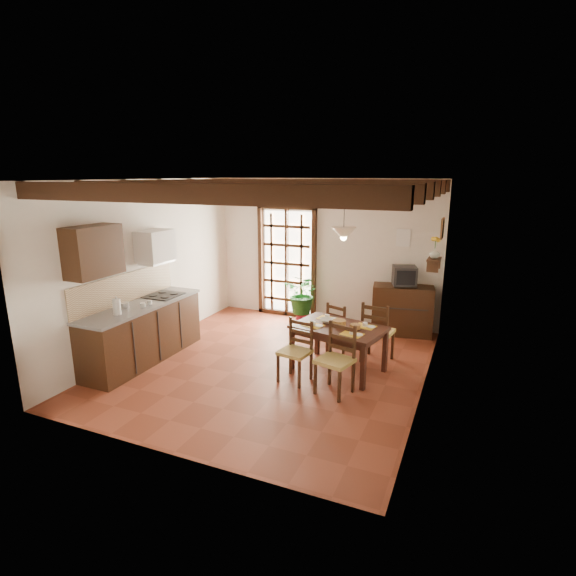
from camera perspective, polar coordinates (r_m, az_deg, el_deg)
The scene contains 25 objects.
ground_plane at distance 7.07m, azimuth -2.05°, elevation -9.73°, with size 5.00×5.00×0.00m, color brown.
room_shell at distance 6.55m, azimuth -2.19°, elevation 4.95°, with size 4.52×5.02×2.81m.
ceiling_beams at distance 6.46m, azimuth -2.26°, elevation 12.61°, with size 4.50×4.34×0.20m.
french_door at distance 9.18m, azimuth -0.15°, elevation 3.60°, with size 1.26×0.11×2.32m.
kitchen_counter at distance 7.45m, azimuth -17.92°, elevation -5.26°, with size 0.64×2.25×1.38m.
upper_cabinet at distance 6.71m, azimuth -23.48°, elevation 4.30°, with size 0.35×0.80×0.70m, color #311C0F.
range_hood at distance 7.62m, azimuth -16.49°, elevation 5.06°, with size 0.38×0.60×0.54m.
counter_items at distance 7.37m, azimuth -17.75°, elevation -1.49°, with size 0.50×1.43×0.25m.
dining_table at distance 6.71m, azimuth 6.46°, elevation -5.55°, with size 1.44×1.09×0.70m.
chair_near_left at distance 6.47m, azimuth 0.93°, elevation -9.42°, with size 0.47×0.45×0.88m.
chair_near_right at distance 6.15m, azimuth 5.99°, elevation -10.61°, with size 0.53×0.51×0.95m.
chair_far_left at distance 7.52m, azimuth 6.70°, elevation -6.14°, with size 0.50×0.49×0.85m.
chair_far_right at distance 7.23m, azimuth 11.23°, elevation -6.82°, with size 0.50×0.48×0.98m.
table_setting at distance 6.68m, azimuth 6.48°, elevation -4.98°, with size 0.94×0.63×0.09m.
table_bowl at distance 6.82m, azimuth 4.98°, elevation -4.15°, with size 0.22×0.22×0.05m, color white.
sideboard at distance 8.50m, azimuth 14.29°, elevation -2.72°, with size 1.07×0.48×0.91m, color #311C0F.
crt_tv at distance 8.33m, azimuth 14.56°, elevation 1.52°, with size 0.49×0.48×0.35m.
fuse_box at distance 8.49m, azimuth 14.44°, elevation 6.20°, with size 0.25×0.03×0.32m, color white.
plant_pot at distance 8.97m, azimuth 1.94°, elevation -3.69°, with size 0.33×0.33×0.20m, color maroon.
potted_plant at distance 8.84m, azimuth 1.97°, elevation -0.85°, with size 1.88×1.61×2.10m, color #144C19.
wall_shelf at distance 7.59m, azimuth 18.04°, elevation 3.20°, with size 0.20×0.42×0.20m.
shelf_vase at distance 7.57m, azimuth 18.12°, elevation 4.24°, with size 0.15×0.15×0.15m, color #B2BFB2.
shelf_flowers at distance 7.54m, azimuth 18.25°, elevation 5.79°, with size 0.14×0.14×0.36m.
framed_picture at distance 7.51m, azimuth 19.00°, elevation 7.19°, with size 0.03×0.32×0.32m.
pendant_lamp at distance 6.46m, azimuth 7.08°, elevation 7.07°, with size 0.36×0.36×0.84m.
Camera 1 is at (2.76, -5.84, 2.88)m, focal length 28.00 mm.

